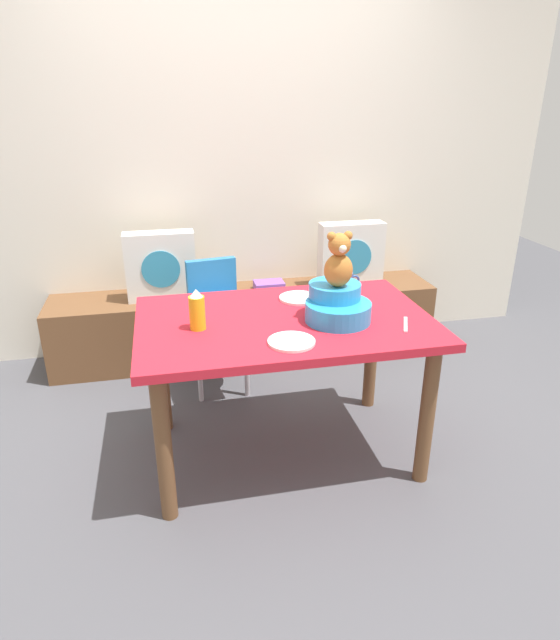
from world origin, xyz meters
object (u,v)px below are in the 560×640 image
at_px(pillow_floral_left, 161,266).
at_px(infant_seat_teal, 337,305).
at_px(teddy_bear, 339,261).
at_px(dinner_plate_near, 291,342).
at_px(dinner_plate_far, 299,298).
at_px(pillow_floral_right, 351,255).
at_px(coffee_mug, 346,281).
at_px(dining_table, 285,338).
at_px(ketchup_bottle, 197,310).
at_px(book_stack, 269,286).
at_px(highchair, 218,308).

height_order(pillow_floral_left, infant_seat_teal, same).
distance_m(pillow_floral_left, teddy_bear, 1.49).
xyz_separation_m(pillow_floral_left, dinner_plate_near, (0.52, -1.44, 0.07)).
height_order(infant_seat_teal, dinner_plate_far, infant_seat_teal).
bearing_deg(pillow_floral_right, coffee_mug, -111.20).
xyz_separation_m(dining_table, ketchup_bottle, (-0.40, -0.04, 0.19)).
relative_size(ketchup_bottle, coffee_mug, 1.54).
relative_size(pillow_floral_right, teddy_bear, 1.76).
height_order(pillow_floral_right, ketchup_bottle, ketchup_bottle).
height_order(pillow_floral_right, dining_table, pillow_floral_right).
distance_m(book_stack, dinner_plate_near, 1.49).
relative_size(teddy_bear, dinner_plate_near, 1.25).
distance_m(infant_seat_teal, dinner_plate_near, 0.34).
relative_size(dining_table, dinner_plate_near, 6.76).
bearing_deg(pillow_floral_left, dinner_plate_near, -70.08).
xyz_separation_m(highchair, infant_seat_teal, (0.47, -0.81, 0.29)).
bearing_deg(pillow_floral_right, infant_seat_teal, -112.19).
bearing_deg(dining_table, coffee_mug, 38.00).
bearing_deg(dining_table, dinner_plate_far, 61.31).
distance_m(coffee_mug, dinner_plate_near, 0.73).
bearing_deg(dinner_plate_far, ketchup_bottle, -152.90).
bearing_deg(highchair, ketchup_bottle, -101.67).
bearing_deg(ketchup_bottle, dining_table, 5.43).
distance_m(pillow_floral_left, coffee_mug, 1.28).
height_order(dining_table, teddy_bear, teddy_bear).
distance_m(teddy_bear, ketchup_bottle, 0.66).
height_order(book_stack, teddy_bear, teddy_bear).
xyz_separation_m(teddy_bear, dinner_plate_far, (-0.10, 0.29, -0.27)).
height_order(highchair, infant_seat_teal, infant_seat_teal).
bearing_deg(ketchup_bottle, teddy_bear, -2.25).
distance_m(pillow_floral_left, dining_table, 1.29).
bearing_deg(coffee_mug, book_stack, 105.41).
bearing_deg(dinner_plate_near, teddy_bear, 38.46).
distance_m(pillow_floral_right, highchair, 1.07).
bearing_deg(pillow_floral_right, teddy_bear, -112.18).
distance_m(highchair, dinner_plate_far, 0.67).
xyz_separation_m(infant_seat_teal, dinner_plate_far, (-0.10, 0.29, -0.07)).
bearing_deg(book_stack, teddy_bear, -86.74).
relative_size(infant_seat_teal, teddy_bear, 1.32).
xyz_separation_m(dining_table, teddy_bear, (0.23, -0.06, 0.38)).
distance_m(dining_table, dinner_plate_near, 0.29).
xyz_separation_m(teddy_bear, coffee_mug, (0.17, 0.38, -0.23)).
xyz_separation_m(pillow_floral_left, coffee_mug, (0.95, -0.85, 0.11)).
relative_size(dining_table, highchair, 1.71).
distance_m(highchair, teddy_bear, 1.06).
bearing_deg(dinner_plate_near, pillow_floral_left, 109.92).
bearing_deg(dinner_plate_far, pillow_floral_left, 126.03).
xyz_separation_m(pillow_floral_right, dinner_plate_near, (-0.76, -1.44, 0.07)).
bearing_deg(highchair, pillow_floral_left, 127.12).
height_order(pillow_floral_right, book_stack, pillow_floral_right).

